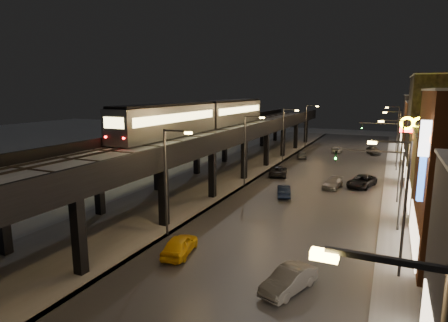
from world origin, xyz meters
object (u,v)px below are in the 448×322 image
(sign_citgo, at_px, (438,163))
(car_mid_silver, at_px, (278,171))
(car_onc_dark, at_px, (362,182))
(car_onc_red, at_px, (373,150))
(car_far_white, at_px, (302,155))
(car_onc_silver, at_px, (289,281))
(subway_train, at_px, (206,115))
(car_onc_white, at_px, (333,184))
(car_near_white, at_px, (284,191))
(car_mid_dark, at_px, (337,149))
(car_taxi, at_px, (180,246))

(sign_citgo, bearing_deg, car_mid_silver, 123.37)
(car_onc_dark, relative_size, car_onc_red, 1.17)
(car_mid_silver, distance_m, car_far_white, 15.15)
(car_onc_silver, relative_size, car_onc_dark, 0.81)
(subway_train, distance_m, car_onc_white, 19.90)
(car_far_white, relative_size, car_onc_silver, 0.90)
(car_onc_silver, bearing_deg, car_mid_silver, 126.83)
(car_near_white, bearing_deg, car_mid_silver, -87.83)
(car_near_white, bearing_deg, car_mid_dark, -109.44)
(car_mid_dark, height_order, car_onc_white, car_mid_dark)
(car_taxi, relative_size, car_mid_dark, 1.01)
(subway_train, relative_size, car_mid_dark, 9.18)
(car_mid_dark, xyz_separation_m, car_onc_white, (3.34, -28.72, -0.01))
(subway_train, relative_size, sign_citgo, 3.79)
(car_far_white, xyz_separation_m, sign_citgo, (16.94, -40.89, 7.16))
(car_far_white, height_order, car_onc_white, car_far_white)
(car_near_white, bearing_deg, car_onc_dark, -151.62)
(subway_train, bearing_deg, car_onc_silver, -54.55)
(car_far_white, bearing_deg, subway_train, 45.23)
(car_taxi, bearing_deg, car_mid_silver, -99.06)
(car_onc_silver, xyz_separation_m, car_onc_white, (-1.17, 26.13, -0.10))
(car_near_white, distance_m, car_far_white, 25.41)
(subway_train, bearing_deg, car_near_white, -27.64)
(car_mid_dark, relative_size, car_onc_silver, 0.98)
(subway_train, height_order, car_onc_dark, subway_train)
(car_mid_dark, distance_m, car_far_white, 10.72)
(subway_train, xyz_separation_m, car_onc_red, (21.54, 28.01, -7.78))
(car_taxi, distance_m, car_near_white, 18.58)
(car_onc_white, bearing_deg, sign_citgo, -60.24)
(car_onc_white, bearing_deg, car_onc_red, 91.25)
(car_onc_red, bearing_deg, car_mid_silver, -132.78)
(car_onc_silver, bearing_deg, car_onc_dark, 105.42)
(car_onc_dark, bearing_deg, car_mid_silver, -175.21)
(car_far_white, bearing_deg, car_mid_dark, -132.29)
(car_mid_dark, relative_size, car_onc_dark, 0.80)
(car_onc_silver, bearing_deg, sign_citgo, 49.48)
(car_mid_dark, bearing_deg, car_onc_dark, 104.02)
(car_far_white, xyz_separation_m, car_onc_red, (11.48, 9.96, 0.10))
(car_near_white, distance_m, car_onc_red, 36.01)
(car_mid_silver, distance_m, car_onc_dark, 11.57)
(subway_train, bearing_deg, car_far_white, 60.86)
(sign_citgo, bearing_deg, car_onc_white, 112.00)
(subway_train, height_order, car_taxi, subway_train)
(subway_train, xyz_separation_m, car_mid_silver, (10.05, 2.90, -7.83))
(car_far_white, bearing_deg, car_mid_silver, 74.30)
(car_taxi, bearing_deg, car_onc_red, -111.85)
(car_onc_dark, distance_m, sign_citgo, 25.43)
(car_mid_dark, relative_size, car_far_white, 1.09)
(subway_train, distance_m, car_mid_silver, 13.06)
(car_mid_silver, height_order, car_onc_red, car_onc_red)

